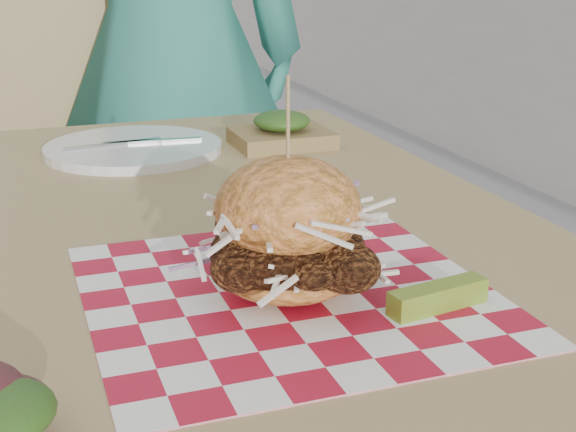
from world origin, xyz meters
The scene contains 8 objects.
diner centered at (0.12, 1.20, 0.84)m, with size 0.61×0.40×1.68m, color #2C8171.
patio_table centered at (-0.05, 0.25, 0.67)m, with size 0.80×1.20×0.75m.
patio_chair centered at (-0.04, 1.22, 0.55)m, with size 0.46×0.47×0.95m.
paper_liner centered at (-0.01, 0.05, 0.75)m, with size 0.36×0.36×0.00m, color #B6122A.
sandwich centered at (-0.01, 0.05, 0.81)m, with size 0.17×0.17×0.20m.
pickle_spear centered at (0.11, -0.03, 0.76)m, with size 0.10×0.02×0.02m, color olive.
place_setting centered at (-0.05, 0.62, 0.76)m, with size 0.27×0.27×0.02m.
kraft_tray centered at (0.18, 0.59, 0.77)m, with size 0.15×0.12×0.06m.
Camera 1 is at (-0.23, -0.58, 1.05)m, focal length 50.00 mm.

